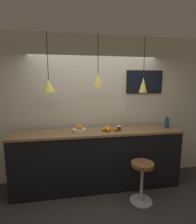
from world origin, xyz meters
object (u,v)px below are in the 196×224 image
object	(u,v)px
fruit_bowl	(79,129)
spread_jar	(118,128)
bar_stool	(142,174)
mounted_tv	(145,82)
juice_bottle	(167,123)

from	to	relation	value
fruit_bowl	spread_jar	xyz separation A→B (m)	(0.73, 0.01, -0.01)
bar_stool	spread_jar	bearing A→B (deg)	115.90
bar_stool	mounted_tv	distance (m)	1.82
spread_jar	bar_stool	bearing A→B (deg)	-64.10
bar_stool	juice_bottle	bearing A→B (deg)	36.72
bar_stool	juice_bottle	xyz separation A→B (m)	(0.72, 0.53, 0.72)
fruit_bowl	spread_jar	distance (m)	0.73
spread_jar	juice_bottle	bearing A→B (deg)	-0.00
bar_stool	fruit_bowl	world-z (taller)	fruit_bowl
fruit_bowl	spread_jar	size ratio (longest dim) A/B	2.62
mounted_tv	juice_bottle	bearing A→B (deg)	-51.56
juice_bottle	mounted_tv	size ratio (longest dim) A/B	0.30
fruit_bowl	bar_stool	bearing A→B (deg)	-28.21
fruit_bowl	spread_jar	world-z (taller)	fruit_bowl
bar_stool	fruit_bowl	bearing A→B (deg)	151.79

